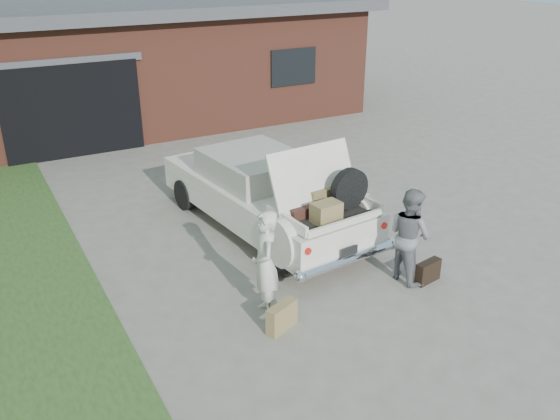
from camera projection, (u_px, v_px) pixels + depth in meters
ground at (300, 293)px, 8.66m from camera, size 90.00×90.00×0.00m
house at (132, 56)px, 17.59m from camera, size 12.80×7.80×3.30m
sedan at (265, 192)px, 10.42m from camera, size 2.25×4.79×1.85m
woman_left at (265, 264)px, 7.89m from camera, size 0.53×0.65×1.53m
woman_right at (410, 235)px, 8.77m from camera, size 0.59×0.74×1.47m
suitcase_left at (282, 317)px, 7.78m from camera, size 0.51×0.33×0.38m
suitcase_right at (428, 272)px, 8.90m from camera, size 0.46×0.22×0.34m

